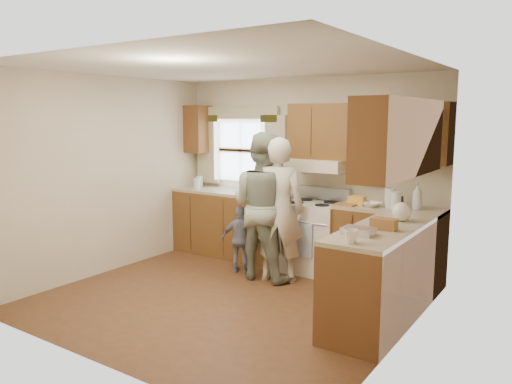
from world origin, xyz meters
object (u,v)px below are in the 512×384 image
Objects in this scene: woman_left at (278,210)px; child at (241,239)px; stove at (313,236)px; woman_right at (263,206)px.

child is (-0.55, 0.00, -0.44)m from woman_left.
stove is 0.59× the size of woman_right.
woman_left reaches higher than stove.
woman_right is at bearing -123.96° from stove.
woman_right is (-0.21, 0.00, 0.03)m from woman_left.
stove is at bearing -123.62° from woman_right.
woman_left is 0.21m from woman_right.
woman_right is at bearing 156.63° from child.
woman_left is 0.71m from child.
woman_right is (-0.39, -0.59, 0.44)m from stove.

